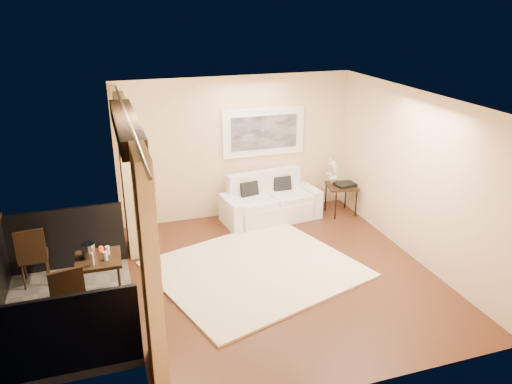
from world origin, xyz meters
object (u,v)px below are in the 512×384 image
orchid (333,171)px  balcony_chair_far (32,253)px  balcony_chair_near (70,302)px  side_table (342,188)px  ice_bucket (88,250)px  bistro_table (99,263)px  sofa (269,203)px

orchid → balcony_chair_far: orchid is taller
orchid → balcony_chair_near: (-4.82, -2.68, -0.30)m
side_table → balcony_chair_near: balcony_chair_near is taller
ice_bucket → bistro_table: bearing=-31.9°
ice_bucket → orchid: bearing=22.2°
sofa → ice_bucket: size_ratio=9.65×
side_table → ice_bucket: size_ratio=3.26×
side_table → ice_bucket: (-4.70, -1.72, 0.27)m
orchid → ice_bucket: size_ratio=2.55×
sofa → balcony_chair_far: size_ratio=2.06×
sofa → ice_bucket: bearing=-155.9°
orchid → ice_bucket: orchid is taller
orchid → balcony_chair_near: size_ratio=0.53×
side_table → ice_bucket: bearing=-159.9°
balcony_chair_far → sofa: bearing=-166.5°
orchid → balcony_chair_near: bearing=-150.9°
orchid → balcony_chair_far: (-5.38, -1.15, -0.31)m
sofa → balcony_chair_near: (-3.54, -2.78, 0.24)m
sofa → ice_bucket: ice_bucket is taller
orchid → bistro_table: size_ratio=0.72×
sofa → balcony_chair_near: size_ratio=2.02×
sofa → balcony_chair_near: bearing=-148.6°
sofa → orchid: orchid is taller
balcony_chair_far → balcony_chair_near: 1.63m
balcony_chair_far → ice_bucket: (0.81, -0.71, 0.27)m
sofa → ice_bucket: 3.87m
ice_bucket → sofa: bearing=30.8°
balcony_chair_far → balcony_chair_near: size_ratio=0.98×
balcony_chair_far → ice_bucket: size_ratio=4.69×
bistro_table → balcony_chair_far: 1.21m
orchid → bistro_table: bearing=-156.5°
bistro_table → ice_bucket: (-0.11, 0.07, 0.18)m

